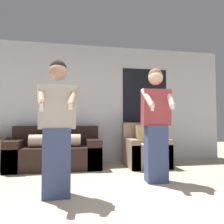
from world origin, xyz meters
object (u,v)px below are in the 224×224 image
(person_left, at_px, (57,127))
(armchair, at_px, (145,150))
(person_right, at_px, (156,123))
(couch, at_px, (56,152))

(person_left, bearing_deg, armchair, 43.76)
(person_right, bearing_deg, person_left, -164.43)
(couch, distance_m, person_left, 1.88)
(couch, distance_m, armchair, 1.83)
(couch, bearing_deg, person_left, -85.67)
(couch, xyz_separation_m, person_right, (1.58, -1.39, 0.59))
(couch, relative_size, person_right, 1.01)
(couch, bearing_deg, armchair, -5.62)
(couch, distance_m, person_right, 2.19)
(person_right, bearing_deg, armchair, 78.51)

